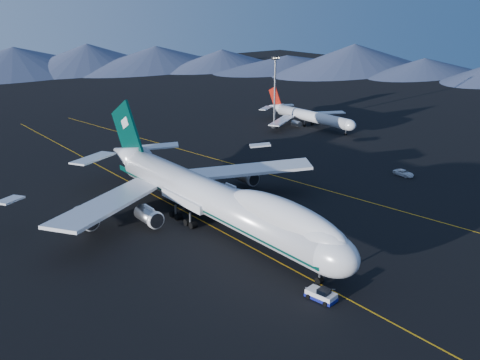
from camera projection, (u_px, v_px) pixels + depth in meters
ground at (214, 227)px, 99.16m from camera, size 500.00×500.00×0.00m
taxiway_line_main at (214, 227)px, 99.15m from camera, size 0.25×220.00×0.01m
taxiway_line_side at (292, 181)px, 124.35m from camera, size 28.08×198.09×0.01m
boeing_747 at (213, 198)px, 97.29m from camera, size 59.62×72.43×19.37m
pushback_tug at (321, 296)px, 75.38m from camera, size 3.06×4.69×1.91m
second_jet at (309, 116)px, 175.62m from camera, size 34.64×39.13×11.14m
service_van at (404, 173)px, 127.49m from camera, size 2.71×5.21×1.40m
floodlight_mast at (275, 92)px, 170.86m from camera, size 2.83×2.12×22.91m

